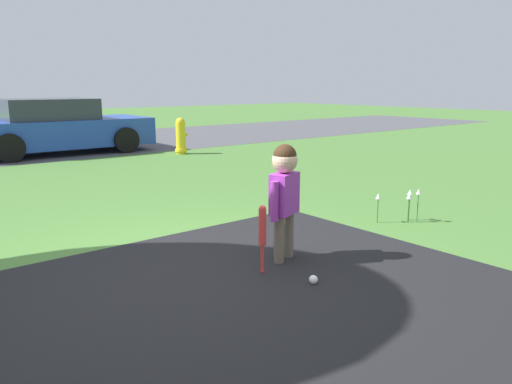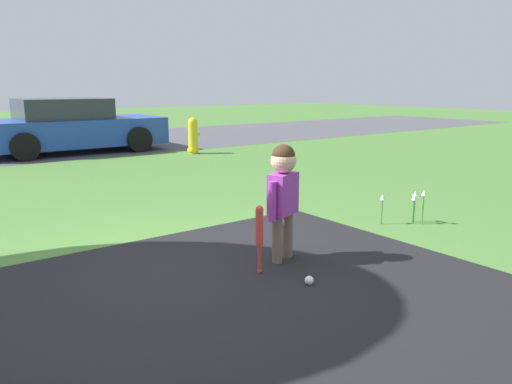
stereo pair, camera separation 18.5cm
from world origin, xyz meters
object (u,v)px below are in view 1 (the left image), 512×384
Objects in this scene: child at (285,186)px; fire_hydrant at (181,136)px; sports_ball at (313,280)px; parked_car at (56,127)px; baseball_bat at (262,230)px.

child is 7.46m from fire_hydrant.
child reaches higher than sports_ball.
sports_ball is 0.02× the size of parked_car.
baseball_bat is 9.02m from parked_car.
child reaches higher than baseball_bat.
child is at bearing -113.75° from fire_hydrant.
baseball_bat reaches higher than sports_ball.
baseball_bat is at bearing -115.83° from fire_hydrant.
sports_ball is at bearing -128.45° from child.
fire_hydrant is 0.20× the size of parked_car.
sports_ball is (-0.20, -0.57, -0.65)m from child.
fire_hydrant is 2.95m from parked_car.
baseball_bat is 0.59m from sports_ball.
baseball_bat is (-0.36, -0.13, -0.30)m from child.
sports_ball is (0.16, -0.44, -0.35)m from baseball_bat.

